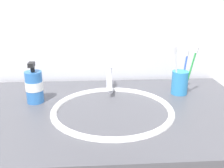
# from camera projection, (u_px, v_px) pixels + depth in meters

# --- Properties ---
(tiled_wall_back) EXTENTS (2.26, 0.04, 2.40)m
(tiled_wall_back) POSITION_uv_depth(u_px,v_px,m) (105.00, 11.00, 1.21)
(tiled_wall_back) COLOR silver
(tiled_wall_back) RESTS_ON ground
(sink_basin) EXTENTS (0.44, 0.44, 0.12)m
(sink_basin) POSITION_uv_depth(u_px,v_px,m) (113.00, 121.00, 0.96)
(sink_basin) COLOR white
(sink_basin) RESTS_ON vanity_counter
(faucet) EXTENTS (0.02, 0.16, 0.11)m
(faucet) POSITION_uv_depth(u_px,v_px,m) (109.00, 79.00, 1.12)
(faucet) COLOR silver
(faucet) RESTS_ON sink_basin
(toothbrush_cup) EXTENTS (0.07, 0.07, 0.10)m
(toothbrush_cup) POSITION_uv_depth(u_px,v_px,m) (180.00, 83.00, 1.09)
(toothbrush_cup) COLOR #338CCC
(toothbrush_cup) RESTS_ON vanity_counter
(toothbrush_green) EXTENTS (0.04, 0.04, 0.20)m
(toothbrush_green) POSITION_uv_depth(u_px,v_px,m) (191.00, 68.00, 1.05)
(toothbrush_green) COLOR green
(toothbrush_green) RESTS_ON toothbrush_cup
(toothbrush_blue) EXTENTS (0.03, 0.03, 0.17)m
(toothbrush_blue) POSITION_uv_depth(u_px,v_px,m) (185.00, 68.00, 1.10)
(toothbrush_blue) COLOR blue
(toothbrush_blue) RESTS_ON toothbrush_cup
(toothbrush_white) EXTENTS (0.04, 0.03, 0.20)m
(toothbrush_white) POSITION_uv_depth(u_px,v_px,m) (176.00, 67.00, 1.05)
(toothbrush_white) COLOR white
(toothbrush_white) RESTS_ON toothbrush_cup
(soap_dispenser) EXTENTS (0.07, 0.07, 0.16)m
(soap_dispenser) POSITION_uv_depth(u_px,v_px,m) (34.00, 86.00, 1.00)
(soap_dispenser) COLOR #3372BF
(soap_dispenser) RESTS_ON vanity_counter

